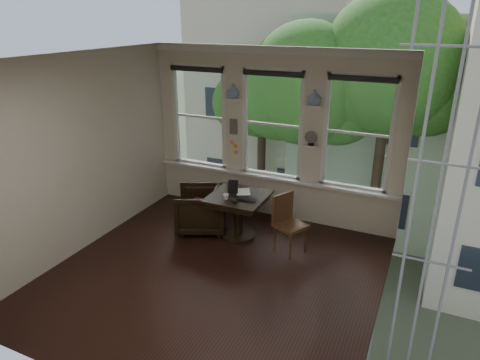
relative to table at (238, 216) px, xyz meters
The scene contains 25 objects.
ground 1.23m from the table, 82.04° to the right, with size 4.50×4.50×0.00m, color black.
ceiling 2.87m from the table, 82.04° to the right, with size 4.50×4.50×0.00m, color silver.
wall_back 1.57m from the table, 81.52° to the left, with size 4.50×4.50×0.00m, color beige.
wall_front 3.60m from the table, 87.27° to the right, with size 4.50×4.50×0.00m, color beige.
wall_left 2.64m from the table, 150.92° to the right, with size 4.50×4.50×0.00m, color beige.
wall_right 2.90m from the table, 25.70° to the right, with size 4.50×4.50×0.00m, color beige.
window_left 2.14m from the table, 139.78° to the left, with size 1.10×0.12×1.90m, color white, non-canonical shape.
window_center 1.72m from the table, 81.52° to the left, with size 1.10×0.12×1.90m, color white, non-canonical shape.
window_right 2.35m from the table, 34.04° to the left, with size 1.10×0.12×1.90m, color white, non-canonical shape.
shelf_left 2.07m from the table, 119.63° to the left, with size 0.26×0.16×0.03m, color white.
shelf_right 2.18m from the table, 48.10° to the left, with size 0.26×0.16×0.03m, color white.
intercom 1.69m from the table, 118.90° to the left, with size 0.14×0.06×0.28m, color #59544F.
sticky_notes 1.46m from the table, 118.78° to the left, with size 0.16×0.01×0.24m, color pink, non-canonical shape.
desk_fan 1.75m from the table, 47.52° to the left, with size 0.20×0.20×0.24m, color #59544F, non-canonical shape.
vase_left 2.18m from the table, 119.63° to the left, with size 0.24×0.24×0.25m, color white.
vase_right 2.29m from the table, 48.10° to the left, with size 0.24×0.24×0.25m, color white.
table is the anchor object (origin of this frame).
armchair_left 0.70m from the table, behind, with size 0.80×0.83×0.75m, color black.
cushion_red 0.70m from the table, behind, with size 0.45×0.45×0.06m, color maroon.
side_chair_right 0.94m from the table, ahead, with size 0.42×0.42×0.92m, color #432A18, non-canonical shape.
laptop 0.46m from the table, 38.91° to the right, with size 0.31×0.20×0.02m, color black.
mug 0.48m from the table, 118.63° to the right, with size 0.09×0.09×0.09m, color white.
drinking_glass 0.51m from the table, 77.55° to the right, with size 0.13×0.13×0.10m, color white.
tablet 0.50m from the table, 151.99° to the left, with size 0.16×0.02×0.22m, color black.
papers 0.42m from the table, 87.43° to the left, with size 0.22×0.30×0.00m, color silver.
Camera 1 is at (2.52, -4.58, 3.49)m, focal length 32.00 mm.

